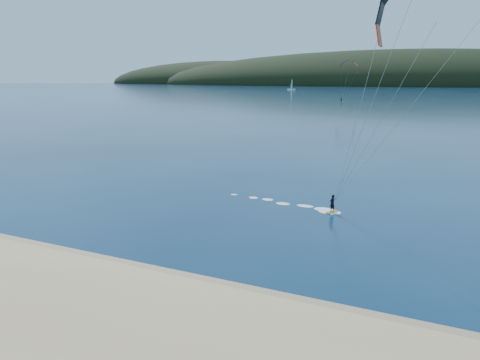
# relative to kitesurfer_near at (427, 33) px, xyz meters

# --- Properties ---
(ground) EXTENTS (1800.00, 1800.00, 0.00)m
(ground) POSITION_rel_kitesurfer_near_xyz_m (-12.53, -15.03, -14.07)
(ground) COLOR #08203B
(ground) RESTS_ON ground
(wet_sand) EXTENTS (220.00, 2.50, 0.10)m
(wet_sand) POSITION_rel_kitesurfer_near_xyz_m (-12.53, -10.53, -14.02)
(wet_sand) COLOR #927555
(wet_sand) RESTS_ON ground
(headland) EXTENTS (1200.00, 310.00, 140.00)m
(headland) POSITION_rel_kitesurfer_near_xyz_m (-11.90, 730.25, -14.07)
(headland) COLOR black
(headland) RESTS_ON ground
(kitesurfer_near) EXTENTS (21.40, 9.43, 17.75)m
(kitesurfer_near) POSITION_rel_kitesurfer_near_xyz_m (0.00, 0.00, 0.00)
(kitesurfer_near) COLOR #BF7916
(kitesurfer_near) RESTS_ON ground
(kitesurfer_far) EXTENTS (9.60, 6.75, 17.89)m
(kitesurfer_far) POSITION_rel_kitesurfer_near_xyz_m (-36.76, 179.97, 0.67)
(kitesurfer_far) COLOR #BF7916
(kitesurfer_far) RESTS_ON ground
(sailboat) EXTENTS (7.68, 5.07, 11.19)m
(sailboat) POSITION_rel_kitesurfer_near_xyz_m (-127.79, 384.57, -13.25)
(sailboat) COLOR white
(sailboat) RESTS_ON ground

